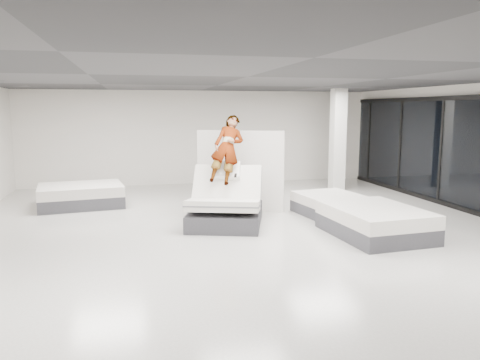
{
  "coord_description": "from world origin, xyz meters",
  "views": [
    {
      "loc": [
        -2.21,
        -9.11,
        2.57
      ],
      "look_at": [
        0.07,
        0.99,
        1.0
      ],
      "focal_mm": 35.0,
      "sensor_mm": 36.0,
      "label": 1
    }
  ],
  "objects_px": {
    "remote": "(236,175)",
    "column": "(338,141)",
    "person": "(227,164)",
    "hero_bed": "(226,207)",
    "flat_bed_right_far": "(333,205)",
    "flat_bed_left_far": "(81,196)",
    "divider_panel": "(240,171)",
    "flat_bed_right_near": "(375,222)"
  },
  "relations": [
    {
      "from": "remote",
      "to": "column",
      "type": "relative_size",
      "value": 0.04
    },
    {
      "from": "person",
      "to": "remote",
      "type": "bearing_deg",
      "value": -57.85
    },
    {
      "from": "hero_bed",
      "to": "flat_bed_right_far",
      "type": "xyz_separation_m",
      "value": [
        2.7,
        0.28,
        -0.15
      ]
    },
    {
      "from": "hero_bed",
      "to": "remote",
      "type": "relative_size",
      "value": 17.37
    },
    {
      "from": "flat_bed_left_far",
      "to": "person",
      "type": "bearing_deg",
      "value": -35.31
    },
    {
      "from": "remote",
      "to": "divider_panel",
      "type": "distance_m",
      "value": 1.57
    },
    {
      "from": "divider_panel",
      "to": "column",
      "type": "distance_m",
      "value": 4.21
    },
    {
      "from": "flat_bed_right_near",
      "to": "flat_bed_left_far",
      "type": "relative_size",
      "value": 0.98
    },
    {
      "from": "remote",
      "to": "flat_bed_left_far",
      "type": "xyz_separation_m",
      "value": [
        -3.6,
        2.88,
        -0.83
      ]
    },
    {
      "from": "hero_bed",
      "to": "flat_bed_left_far",
      "type": "height_order",
      "value": "hero_bed"
    },
    {
      "from": "flat_bed_left_far",
      "to": "column",
      "type": "bearing_deg",
      "value": 5.37
    },
    {
      "from": "person",
      "to": "flat_bed_right_near",
      "type": "height_order",
      "value": "person"
    },
    {
      "from": "remote",
      "to": "flat_bed_right_far",
      "type": "relative_size",
      "value": 0.07
    },
    {
      "from": "person",
      "to": "flat_bed_left_far",
      "type": "distance_m",
      "value": 4.41
    },
    {
      "from": "column",
      "to": "divider_panel",
      "type": "bearing_deg",
      "value": -149.87
    },
    {
      "from": "flat_bed_left_far",
      "to": "flat_bed_right_near",
      "type": "bearing_deg",
      "value": -35.66
    },
    {
      "from": "person",
      "to": "flat_bed_right_far",
      "type": "bearing_deg",
      "value": 16.51
    },
    {
      "from": "divider_panel",
      "to": "flat_bed_left_far",
      "type": "relative_size",
      "value": 0.97
    },
    {
      "from": "flat_bed_right_far",
      "to": "column",
      "type": "bearing_deg",
      "value": 64.37
    },
    {
      "from": "person",
      "to": "column",
      "type": "relative_size",
      "value": 0.55
    },
    {
      "from": "divider_panel",
      "to": "flat_bed_left_far",
      "type": "bearing_deg",
      "value": -173.49
    },
    {
      "from": "remote",
      "to": "hero_bed",
      "type": "bearing_deg",
      "value": 178.83
    },
    {
      "from": "remote",
      "to": "flat_bed_right_far",
      "type": "xyz_separation_m",
      "value": [
        2.5,
        0.35,
        -0.87
      ]
    },
    {
      "from": "remote",
      "to": "flat_bed_right_near",
      "type": "height_order",
      "value": "remote"
    },
    {
      "from": "person",
      "to": "column",
      "type": "distance_m",
      "value": 5.25
    },
    {
      "from": "person",
      "to": "column",
      "type": "bearing_deg",
      "value": 55.1
    },
    {
      "from": "flat_bed_right_near",
      "to": "column",
      "type": "height_order",
      "value": "column"
    },
    {
      "from": "flat_bed_right_far",
      "to": "column",
      "type": "relative_size",
      "value": 0.63
    },
    {
      "from": "divider_panel",
      "to": "flat_bed_right_far",
      "type": "relative_size",
      "value": 1.11
    },
    {
      "from": "divider_panel",
      "to": "flat_bed_left_far",
      "type": "xyz_separation_m",
      "value": [
        -4.04,
        1.37,
        -0.73
      ]
    },
    {
      "from": "hero_bed",
      "to": "flat_bed_right_far",
      "type": "bearing_deg",
      "value": 5.96
    },
    {
      "from": "flat_bed_right_far",
      "to": "flat_bed_left_far",
      "type": "bearing_deg",
      "value": 157.51
    },
    {
      "from": "person",
      "to": "column",
      "type": "xyz_separation_m",
      "value": [
        4.15,
        3.19,
        0.26
      ]
    },
    {
      "from": "hero_bed",
      "to": "column",
      "type": "height_order",
      "value": "column"
    },
    {
      "from": "person",
      "to": "flat_bed_right_far",
      "type": "height_order",
      "value": "person"
    },
    {
      "from": "divider_panel",
      "to": "flat_bed_left_far",
      "type": "distance_m",
      "value": 4.33
    },
    {
      "from": "person",
      "to": "hero_bed",
      "type": "bearing_deg",
      "value": -90.0
    },
    {
      "from": "column",
      "to": "person",
      "type": "bearing_deg",
      "value": -142.44
    },
    {
      "from": "remote",
      "to": "flat_bed_right_near",
      "type": "relative_size",
      "value": 0.06
    },
    {
      "from": "person",
      "to": "remote",
      "type": "height_order",
      "value": "person"
    },
    {
      "from": "divider_panel",
      "to": "remote",
      "type": "bearing_deg",
      "value": -81.23
    },
    {
      "from": "divider_panel",
      "to": "hero_bed",
      "type": "bearing_deg",
      "value": -89.26
    }
  ]
}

